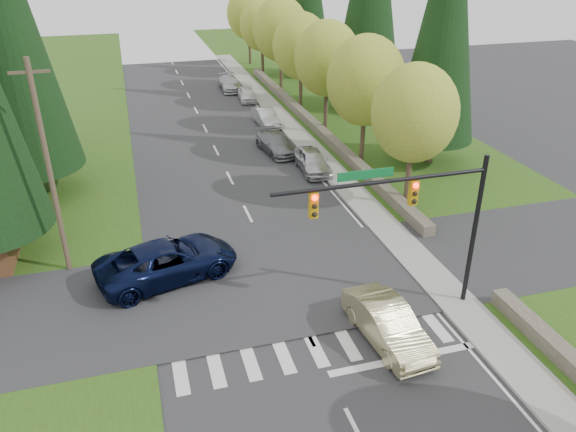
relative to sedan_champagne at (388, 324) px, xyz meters
name	(u,v)px	position (x,y,z in m)	size (l,w,h in m)	color
ground	(346,411)	(-2.85, -3.00, -0.80)	(120.00, 120.00, 0.00)	#28282B
grass_east	(415,163)	(10.15, 17.00, -0.77)	(14.00, 110.00, 0.06)	#2F4D14
grass_west	(15,208)	(-15.85, 17.00, -0.77)	(14.00, 110.00, 0.06)	#2F4D14
cross_street	(283,284)	(-2.85, 5.00, -0.80)	(120.00, 8.00, 0.10)	#28282B
sidewalk_east	(324,161)	(4.05, 19.00, -0.73)	(1.80, 80.00, 0.13)	gray
curb_east	(312,163)	(3.20, 19.00, -0.73)	(0.20, 80.00, 0.13)	gray
stone_wall_north	(311,123)	(5.75, 27.00, -0.45)	(0.70, 40.00, 0.70)	#4C4438
traffic_signal	(416,207)	(1.52, 1.50, 4.19)	(8.70, 0.37, 6.80)	black
utility_pole	(49,170)	(-12.35, 9.00, 4.35)	(1.60, 0.24, 10.00)	#473828
decid_tree_0	(415,113)	(6.35, 11.00, 4.80)	(4.80, 4.80, 8.37)	#38281C
decid_tree_1	(366,81)	(6.45, 18.00, 5.00)	(5.20, 5.20, 8.80)	#38281C
decid_tree_2	(327,59)	(6.25, 25.00, 5.13)	(5.00, 5.00, 8.82)	#38281C
decid_tree_3	(301,46)	(6.35, 32.00, 4.87)	(5.00, 5.00, 8.55)	#38281C
decid_tree_4	(281,30)	(6.45, 39.00, 5.27)	(5.40, 5.40, 9.18)	#38281C
decid_tree_5	(262,25)	(6.25, 46.00, 4.74)	(4.80, 4.80, 8.30)	#38281C
decid_tree_6	(249,14)	(6.35, 53.00, 5.07)	(5.20, 5.20, 8.86)	#38281C
conifer_e_a	(446,16)	(11.15, 17.00, 9.00)	(5.44, 5.44, 17.80)	#38281C
sedan_champagne	(388,324)	(0.00, 0.00, 0.00)	(1.68, 4.83, 1.59)	tan
suv_navy	(168,261)	(-7.83, 6.99, 0.11)	(3.00, 6.52, 1.81)	black
parked_car_a	(313,161)	(2.75, 17.60, -0.04)	(1.79, 4.44, 1.51)	silver
parked_car_b	(276,144)	(1.35, 21.85, -0.11)	(1.91, 4.69, 1.36)	slate
parked_car_c	(266,117)	(2.23, 28.38, -0.11)	(1.46, 4.19, 1.38)	silver
parked_car_d	(247,94)	(2.34, 36.39, -0.16)	(1.50, 3.73, 1.27)	silver
parked_car_e	(230,83)	(1.53, 40.94, -0.10)	(1.94, 4.78, 1.39)	#ADADB2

